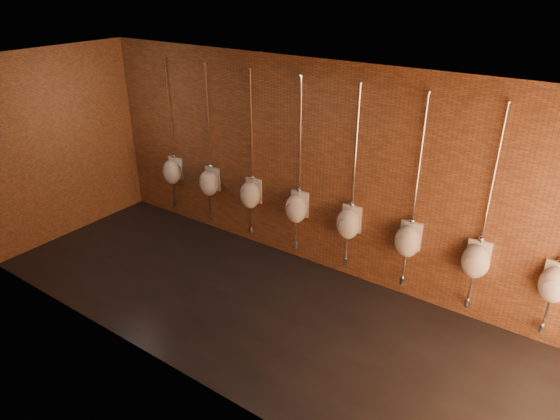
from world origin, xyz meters
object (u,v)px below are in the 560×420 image
at_px(urinal_7, 555,283).
at_px(urinal_5, 408,240).
at_px(urinal_3, 296,208).
at_px(urinal_1, 209,182).
at_px(urinal_0, 172,171).
at_px(urinal_6, 476,260).
at_px(urinal_2, 250,194).
at_px(urinal_4, 348,223).

bearing_deg(urinal_7, urinal_5, 180.00).
bearing_deg(urinal_3, urinal_1, 180.00).
relative_size(urinal_1, urinal_3, 1.00).
bearing_deg(urinal_0, urinal_1, 0.00).
relative_size(urinal_3, urinal_6, 1.00).
height_order(urinal_0, urinal_5, same).
distance_m(urinal_2, urinal_4, 1.81).
bearing_deg(urinal_6, urinal_4, 180.00).
relative_size(urinal_4, urinal_7, 1.00).
bearing_deg(urinal_6, urinal_2, 180.00).
height_order(urinal_4, urinal_6, same).
bearing_deg(urinal_3, urinal_2, 180.00).
relative_size(urinal_4, urinal_6, 1.00).
height_order(urinal_0, urinal_3, same).
height_order(urinal_2, urinal_7, same).
bearing_deg(urinal_4, urinal_0, 180.00).
relative_size(urinal_1, urinal_5, 1.00).
distance_m(urinal_0, urinal_5, 4.54).
bearing_deg(urinal_4, urinal_3, 180.00).
distance_m(urinal_3, urinal_6, 2.72).
height_order(urinal_0, urinal_6, same).
bearing_deg(urinal_6, urinal_0, 180.00).
xyz_separation_m(urinal_2, urinal_3, (0.91, 0.00, 0.00)).
xyz_separation_m(urinal_2, urinal_6, (3.63, 0.00, 0.00)).
bearing_deg(urinal_5, urinal_1, 180.00).
bearing_deg(urinal_1, urinal_6, 0.00).
bearing_deg(urinal_5, urinal_7, 0.00).
bearing_deg(urinal_3, urinal_5, 0.00).
distance_m(urinal_1, urinal_4, 2.72).
bearing_deg(urinal_7, urinal_6, 180.00).
xyz_separation_m(urinal_1, urinal_5, (3.63, 0.00, 0.00)).
relative_size(urinal_1, urinal_7, 1.00).
bearing_deg(urinal_1, urinal_5, 0.00).
bearing_deg(urinal_6, urinal_1, 180.00).
bearing_deg(urinal_1, urinal_7, 0.00).
relative_size(urinal_0, urinal_2, 1.00).
xyz_separation_m(urinal_3, urinal_4, (0.91, 0.00, 0.00)).
distance_m(urinal_1, urinal_2, 0.91).
xyz_separation_m(urinal_1, urinal_7, (5.44, 0.00, 0.00)).
bearing_deg(urinal_7, urinal_4, 180.00).
bearing_deg(urinal_1, urinal_3, 0.00).
bearing_deg(urinal_2, urinal_7, 0.00).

